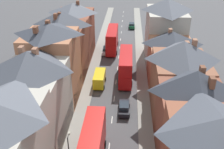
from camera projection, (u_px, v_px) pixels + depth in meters
pavement_left at (95, 63)px, 58.54m from camera, size 2.20×104.00×0.14m
pavement_right at (141, 65)px, 57.95m from camera, size 2.20×104.00×0.14m
centre_line_dashes at (117, 68)px, 56.51m from camera, size 0.14×97.80×0.01m
terrace_row_left at (42, 82)px, 38.01m from camera, size 8.00×59.43×13.84m
terrace_row_right at (182, 86)px, 38.22m from camera, size 8.00×58.58×14.16m
double_decker_bus_lead at (126, 66)px, 51.23m from camera, size 2.74×10.80×5.30m
double_decker_bus_mid_street at (92, 148)px, 31.26m from camera, size 2.74×10.80×5.30m
double_decker_bus_far_approaching at (112, 39)px, 64.46m from camera, size 2.74×10.80×5.30m
car_near_silver at (124, 108)px, 42.08m from camera, size 1.90×4.37×1.64m
car_parked_right_a at (106, 50)px, 63.46m from camera, size 1.90×4.53×1.62m
car_mid_black at (132, 25)px, 81.05m from camera, size 1.90×4.19×1.64m
delivery_van at (99, 78)px, 49.71m from camera, size 2.20×5.20×2.41m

